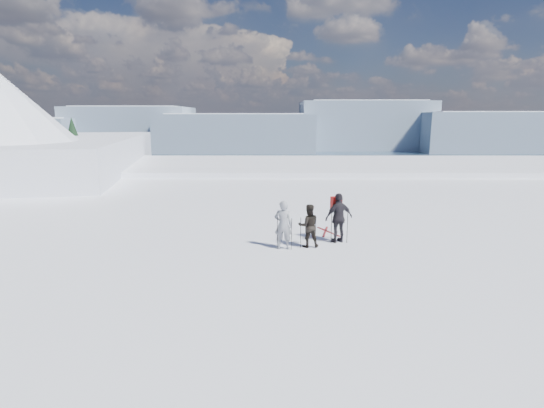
{
  "coord_description": "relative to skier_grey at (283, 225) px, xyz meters",
  "views": [
    {
      "loc": [
        -2.37,
        -12.38,
        4.93
      ],
      "look_at": [
        -2.38,
        3.0,
        1.78
      ],
      "focal_mm": 28.0,
      "sensor_mm": 36.0,
      "label": 1
    }
  ],
  "objects": [
    {
      "name": "skis_loose",
      "position": [
        1.98,
        2.39,
        -0.92
      ],
      "size": [
        0.85,
        1.68,
        0.03
      ],
      "color": "black",
      "rests_on": "ground"
    },
    {
      "name": "skier_dark",
      "position": [
        0.98,
        0.23,
        -0.09
      ],
      "size": [
        0.88,
        0.71,
        1.68
      ],
      "primitive_type": "imported",
      "rotation": [
        0.0,
        0.0,
        3.24
      ],
      "color": "black",
      "rests_on": "ground"
    },
    {
      "name": "backpack",
      "position": [
        2.16,
        1.09,
        1.35
      ],
      "size": [
        0.48,
        0.37,
        0.58
      ],
      "primitive_type": "cube",
      "rotation": [
        0.0,
        0.0,
        3.49
      ],
      "color": "red",
      "rests_on": "skier_pack"
    },
    {
      "name": "near_ridge",
      "position": [
        -24.65,
        26.15,
        -4.42
      ],
      "size": [
        31.37,
        35.68,
        25.62
      ],
      "color": "white",
      "rests_on": "ground"
    },
    {
      "name": "far_mountain_range",
      "position": [
        31.56,
        451.58,
        -8.13
      ],
      "size": [
        770.0,
        110.0,
        53.0
      ],
      "color": "slate",
      "rests_on": "ground"
    },
    {
      "name": "lake_basin",
      "position": [
        1.96,
        26.8,
        -7.44
      ],
      "size": [
        820.0,
        820.0,
        71.62
      ],
      "color": "white",
      "rests_on": "ground"
    },
    {
      "name": "ski_poles",
      "position": [
        1.08,
        0.26,
        -0.32
      ],
      "size": [
        2.82,
        0.89,
        1.33
      ],
      "color": "black",
      "rests_on": "ground"
    },
    {
      "name": "skier_pack",
      "position": [
        2.24,
        0.85,
        0.06
      ],
      "size": [
        1.27,
        0.86,
        2.0
      ],
      "primitive_type": "imported",
      "rotation": [
        0.0,
        0.0,
        3.49
      ],
      "color": "black",
      "rests_on": "ground"
    },
    {
      "name": "skier_grey",
      "position": [
        0.0,
        0.0,
        0.0
      ],
      "size": [
        0.74,
        0.54,
        1.87
      ],
      "primitive_type": "imported",
      "rotation": [
        0.0,
        0.0,
        2.99
      ],
      "color": "gray",
      "rests_on": "ground"
    }
  ]
}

